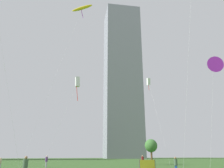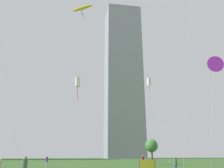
{
  "view_description": "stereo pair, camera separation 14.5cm",
  "coord_description": "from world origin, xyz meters",
  "px_view_note": "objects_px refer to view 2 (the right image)",
  "views": [
    {
      "loc": [
        -8.25,
        -19.73,
        1.83
      ],
      "look_at": [
        2.76,
        8.61,
        11.67
      ],
      "focal_mm": 35.42,
      "sensor_mm": 36.0,
      "label": 1
    },
    {
      "loc": [
        -8.11,
        -19.78,
        1.83
      ],
      "look_at": [
        2.76,
        8.61,
        11.67
      ],
      "focal_mm": 35.42,
      "sensor_mm": 36.0,
      "label": 2
    }
  ],
  "objects_px": {
    "person_standing_0": "(143,160)",
    "person_standing_1": "(176,164)",
    "park_tree_0": "(151,146)",
    "distant_highrise_0": "(123,79)",
    "person_standing_3": "(47,160)",
    "kite_flying_2": "(213,66)",
    "kite_flying_0": "(83,8)",
    "kite_flying_6": "(149,82)",
    "person_standing_2": "(1,162)",
    "event_banner": "(147,166)",
    "kite_flying_5": "(78,82)",
    "person_standing_4": "(25,166)"
  },
  "relations": [
    {
      "from": "person_standing_0",
      "to": "person_standing_1",
      "type": "relative_size",
      "value": 1.1
    },
    {
      "from": "kite_flying_2",
      "to": "kite_flying_6",
      "type": "xyz_separation_m",
      "value": [
        7.38,
        28.57,
        7.6
      ]
    },
    {
      "from": "person_standing_2",
      "to": "park_tree_0",
      "type": "xyz_separation_m",
      "value": [
        28.17,
        6.36,
        2.86
      ]
    },
    {
      "from": "kite_flying_2",
      "to": "kite_flying_5",
      "type": "bearing_deg",
      "value": 120.62
    },
    {
      "from": "person_standing_4",
      "to": "distant_highrise_0",
      "type": "height_order",
      "value": "distant_highrise_0"
    },
    {
      "from": "person_standing_0",
      "to": "distant_highrise_0",
      "type": "height_order",
      "value": "distant_highrise_0"
    },
    {
      "from": "person_standing_2",
      "to": "kite_flying_2",
      "type": "height_order",
      "value": "kite_flying_2"
    },
    {
      "from": "person_standing_1",
      "to": "kite_flying_6",
      "type": "distance_m",
      "value": 36.94
    },
    {
      "from": "person_standing_0",
      "to": "distant_highrise_0",
      "type": "bearing_deg",
      "value": 0.99
    },
    {
      "from": "person_standing_4",
      "to": "event_banner",
      "type": "distance_m",
      "value": 12.6
    },
    {
      "from": "person_standing_0",
      "to": "kite_flying_5",
      "type": "xyz_separation_m",
      "value": [
        -10.56,
        6.74,
        14.93
      ]
    },
    {
      "from": "person_standing_2",
      "to": "distant_highrise_0",
      "type": "height_order",
      "value": "distant_highrise_0"
    },
    {
      "from": "person_standing_2",
      "to": "kite_flying_0",
      "type": "bearing_deg",
      "value": -111.14
    },
    {
      "from": "person_standing_2",
      "to": "event_banner",
      "type": "bearing_deg",
      "value": -178.09
    },
    {
      "from": "kite_flying_6",
      "to": "park_tree_0",
      "type": "height_order",
      "value": "kite_flying_6"
    },
    {
      "from": "person_standing_2",
      "to": "event_banner",
      "type": "height_order",
      "value": "person_standing_2"
    },
    {
      "from": "person_standing_0",
      "to": "kite_flying_0",
      "type": "height_order",
      "value": "kite_flying_0"
    },
    {
      "from": "kite_flying_0",
      "to": "event_banner",
      "type": "distance_m",
      "value": 38.08
    },
    {
      "from": "person_standing_1",
      "to": "kite_flying_5",
      "type": "relative_size",
      "value": 0.1
    },
    {
      "from": "kite_flying_6",
      "to": "park_tree_0",
      "type": "bearing_deg",
      "value": -122.53
    },
    {
      "from": "kite_flying_2",
      "to": "kite_flying_6",
      "type": "height_order",
      "value": "kite_flying_6"
    },
    {
      "from": "kite_flying_2",
      "to": "event_banner",
      "type": "bearing_deg",
      "value": 167.35
    },
    {
      "from": "person_standing_1",
      "to": "person_standing_4",
      "type": "relative_size",
      "value": 0.94
    },
    {
      "from": "kite_flying_6",
      "to": "event_banner",
      "type": "relative_size",
      "value": 10.04
    },
    {
      "from": "person_standing_4",
      "to": "kite_flying_0",
      "type": "bearing_deg",
      "value": -146.51
    },
    {
      "from": "park_tree_0",
      "to": "distant_highrise_0",
      "type": "relative_size",
      "value": 0.05
    },
    {
      "from": "distant_highrise_0",
      "to": "person_standing_1",
      "type": "bearing_deg",
      "value": -99.19
    },
    {
      "from": "person_standing_0",
      "to": "park_tree_0",
      "type": "distance_m",
      "value": 9.68
    },
    {
      "from": "kite_flying_2",
      "to": "kite_flying_6",
      "type": "relative_size",
      "value": 0.65
    },
    {
      "from": "person_standing_2",
      "to": "kite_flying_0",
      "type": "height_order",
      "value": "kite_flying_0"
    },
    {
      "from": "person_standing_2",
      "to": "person_standing_4",
      "type": "bearing_deg",
      "value": 144.72
    },
    {
      "from": "person_standing_0",
      "to": "person_standing_3",
      "type": "distance_m",
      "value": 16.03
    },
    {
      "from": "kite_flying_0",
      "to": "park_tree_0",
      "type": "bearing_deg",
      "value": 3.54
    },
    {
      "from": "person_standing_1",
      "to": "person_standing_2",
      "type": "bearing_deg",
      "value": 46.03
    },
    {
      "from": "kite_flying_5",
      "to": "kite_flying_6",
      "type": "height_order",
      "value": "kite_flying_6"
    },
    {
      "from": "person_standing_4",
      "to": "kite_flying_2",
      "type": "height_order",
      "value": "kite_flying_2"
    },
    {
      "from": "person_standing_0",
      "to": "park_tree_0",
      "type": "xyz_separation_m",
      "value": [
        6.04,
        7.08,
        2.67
      ]
    },
    {
      "from": "person_standing_4",
      "to": "kite_flying_5",
      "type": "distance_m",
      "value": 28.39
    },
    {
      "from": "person_standing_3",
      "to": "distant_highrise_0",
      "type": "relative_size",
      "value": 0.02
    },
    {
      "from": "person_standing_0",
      "to": "kite_flying_0",
      "type": "distance_m",
      "value": 34.43
    },
    {
      "from": "kite_flying_0",
      "to": "distant_highrise_0",
      "type": "distance_m",
      "value": 101.51
    },
    {
      "from": "person_standing_3",
      "to": "kite_flying_2",
      "type": "bearing_deg",
      "value": -161.79
    },
    {
      "from": "person_standing_2",
      "to": "kite_flying_2",
      "type": "distance_m",
      "value": 31.84
    },
    {
      "from": "kite_flying_0",
      "to": "kite_flying_2",
      "type": "bearing_deg",
      "value": -58.79
    },
    {
      "from": "person_standing_1",
      "to": "kite_flying_5",
      "type": "bearing_deg",
      "value": 13.37
    },
    {
      "from": "kite_flying_2",
      "to": "distant_highrise_0",
      "type": "xyz_separation_m",
      "value": [
        35.49,
        108.81,
        38.38
      ]
    },
    {
      "from": "person_standing_4",
      "to": "kite_flying_2",
      "type": "xyz_separation_m",
      "value": [
        21.63,
        0.42,
        11.9
      ]
    },
    {
      "from": "person_standing_3",
      "to": "park_tree_0",
      "type": "distance_m",
      "value": 22.13
    },
    {
      "from": "person_standing_3",
      "to": "kite_flying_2",
      "type": "xyz_separation_m",
      "value": [
        18.18,
        -18.92,
        11.88
      ]
    },
    {
      "from": "person_standing_2",
      "to": "distant_highrise_0",
      "type": "xyz_separation_m",
      "value": [
        60.16,
        92.69,
        50.42
      ]
    }
  ]
}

